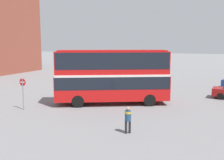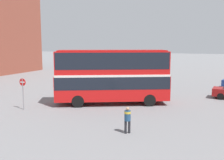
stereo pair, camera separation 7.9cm
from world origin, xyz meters
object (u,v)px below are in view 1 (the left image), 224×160
(parked_car_kerb_far, at_px, (89,73))
(no_entry_sign, at_px, (23,89))
(double_decker_bus, at_px, (112,73))
(pedestrian_foreground, at_px, (128,117))

(parked_car_kerb_far, bearing_deg, no_entry_sign, 108.00)
(double_decker_bus, height_order, parked_car_kerb_far, double_decker_bus)
(parked_car_kerb_far, xyz_separation_m, no_entry_sign, (3.89, -19.60, 0.92))
(double_decker_bus, distance_m, no_entry_sign, 7.79)
(pedestrian_foreground, height_order, parked_car_kerb_far, parked_car_kerb_far)
(double_decker_bus, distance_m, parked_car_kerb_far, 18.00)
(pedestrian_foreground, bearing_deg, double_decker_bus, -14.67)
(pedestrian_foreground, distance_m, parked_car_kerb_far, 25.85)
(pedestrian_foreground, relative_size, parked_car_kerb_far, 0.36)
(pedestrian_foreground, xyz_separation_m, parked_car_kerb_far, (-13.88, 21.81, -0.18))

